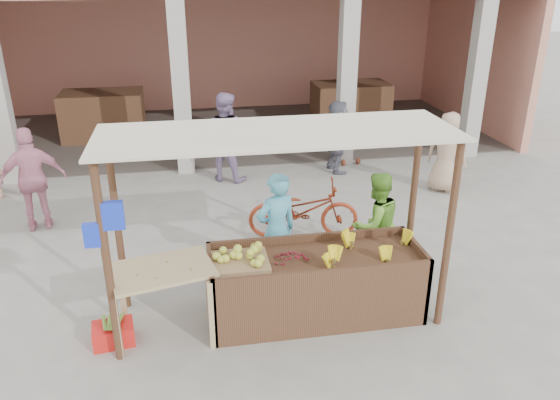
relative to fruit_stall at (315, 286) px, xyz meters
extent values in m
plane|color=slate|center=(-0.50, 0.00, -0.40)|extent=(60.00, 60.00, 0.00)
cube|color=tan|center=(-0.50, 11.40, 1.60)|extent=(14.00, 0.20, 4.00)
cube|color=tan|center=(6.40, 8.50, 1.60)|extent=(0.20, 6.00, 4.00)
cube|color=#A6A198|center=(-1.50, 5.65, 1.60)|extent=(0.35, 0.35, 4.00)
cube|color=#A6A198|center=(2.00, 5.65, 1.60)|extent=(0.35, 0.35, 4.00)
cube|color=#A6A198|center=(5.00, 5.65, 1.60)|extent=(0.35, 0.35, 4.00)
cube|color=#533221|center=(-3.50, 8.50, 0.20)|extent=(2.00, 1.20, 1.20)
cube|color=#533221|center=(3.00, 8.50, 0.20)|extent=(2.00, 1.20, 1.20)
cube|color=#533221|center=(0.00, 0.00, 0.00)|extent=(2.60, 0.95, 0.80)
cylinder|color=#533221|center=(-2.35, -0.45, 0.78)|extent=(0.09, 0.09, 2.35)
cylinder|color=#533221|center=(1.45, -0.45, 0.78)|extent=(0.09, 0.09, 2.35)
cylinder|color=#533221|center=(-2.35, 0.60, 0.78)|extent=(0.09, 0.09, 2.35)
cylinder|color=#533221|center=(1.45, 0.60, 0.78)|extent=(0.09, 0.09, 2.35)
cube|color=beige|center=(-0.45, 0.08, 1.97)|extent=(4.00, 1.35, 0.03)
cube|color=#1732CA|center=(-2.23, -0.45, 1.35)|extent=(0.22, 0.08, 0.30)
cube|color=#1732CA|center=(-2.45, -0.45, 1.15)|extent=(0.18, 0.07, 0.26)
cube|color=#8F6E49|center=(-0.93, 0.01, 0.43)|extent=(0.68, 0.59, 0.06)
ellipsoid|color=gold|center=(-0.93, 0.01, 0.52)|extent=(0.58, 0.50, 0.13)
ellipsoid|color=maroon|center=(-0.32, -0.03, 0.47)|extent=(0.43, 0.35, 0.14)
cube|color=tan|center=(-1.82, -0.12, 0.49)|extent=(1.27, 0.99, 0.04)
cube|color=tan|center=(-2.34, -0.45, 0.04)|extent=(0.06, 0.06, 0.87)
cube|color=tan|center=(-1.31, -0.45, 0.04)|extent=(0.06, 0.06, 0.87)
cube|color=tan|center=(-2.34, 0.20, 0.04)|extent=(0.06, 0.06, 0.87)
cube|color=tan|center=(-1.31, 0.20, 0.04)|extent=(0.06, 0.06, 0.87)
cube|color=red|center=(-2.44, -0.16, -0.28)|extent=(0.50, 0.39, 0.24)
ellipsoid|color=maroon|center=(1.93, 5.37, -0.10)|extent=(0.43, 0.43, 0.59)
ellipsoid|color=maroon|center=(2.28, 5.42, -0.10)|extent=(0.43, 0.43, 0.59)
imported|color=#4DABC7|center=(-0.36, 0.78, 0.47)|extent=(0.78, 0.68, 1.75)
imported|color=#6DB136|center=(1.04, 0.84, 0.41)|extent=(0.87, 0.65, 1.61)
imported|color=maroon|center=(0.32, 2.16, 0.08)|extent=(0.89, 1.93, 0.97)
imported|color=#CF8198|center=(-3.96, 3.22, 0.53)|extent=(1.20, 0.82, 1.86)
imported|color=tan|center=(3.45, 3.65, 0.47)|extent=(0.99, 0.95, 1.74)
imported|color=#555563|center=(1.68, 5.09, 0.41)|extent=(0.76, 1.55, 1.62)
imported|color=#9078A2|center=(-0.70, 5.00, 0.59)|extent=(1.12, 0.94, 1.99)
camera|label=1|loc=(-1.44, -5.64, 3.63)|focal=35.00mm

